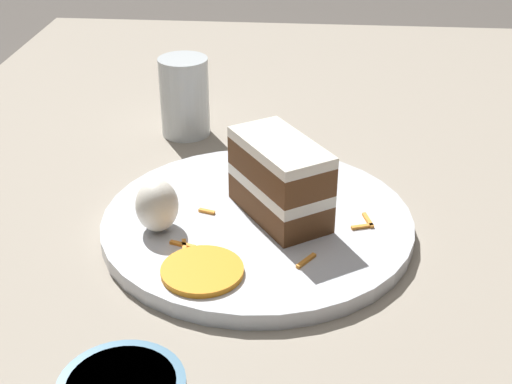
% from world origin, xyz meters
% --- Properties ---
extents(ground_plane, '(6.00, 6.00, 0.00)m').
position_xyz_m(ground_plane, '(0.00, 0.00, 0.00)').
color(ground_plane, '#4C4742').
rests_on(ground_plane, ground).
extents(dining_table, '(1.38, 1.01, 0.04)m').
position_xyz_m(dining_table, '(0.00, 0.00, 0.02)').
color(dining_table, gray).
rests_on(dining_table, ground).
extents(plate, '(0.31, 0.31, 0.02)m').
position_xyz_m(plate, '(0.05, -0.05, 0.05)').
color(plate, silver).
rests_on(plate, dining_table).
extents(cake_slice, '(0.12, 0.11, 0.08)m').
position_xyz_m(cake_slice, '(0.04, -0.03, 0.09)').
color(cake_slice, brown).
rests_on(cake_slice, plate).
extents(cream_dollop, '(0.05, 0.04, 0.05)m').
position_xyz_m(cream_dollop, '(0.08, -0.14, 0.08)').
color(cream_dollop, white).
rests_on(cream_dollop, plate).
extents(orange_garnish, '(0.07, 0.07, 0.01)m').
position_xyz_m(orange_garnish, '(0.15, -0.09, 0.06)').
color(orange_garnish, orange).
rests_on(orange_garnish, plate).
extents(carrot_shreds_scatter, '(0.19, 0.23, 0.00)m').
position_xyz_m(carrot_shreds_scatter, '(0.06, -0.05, 0.06)').
color(carrot_shreds_scatter, orange).
rests_on(carrot_shreds_scatter, plate).
extents(drinking_glass, '(0.06, 0.06, 0.10)m').
position_xyz_m(drinking_glass, '(-0.18, -0.16, 0.08)').
color(drinking_glass, silver).
rests_on(drinking_glass, dining_table).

